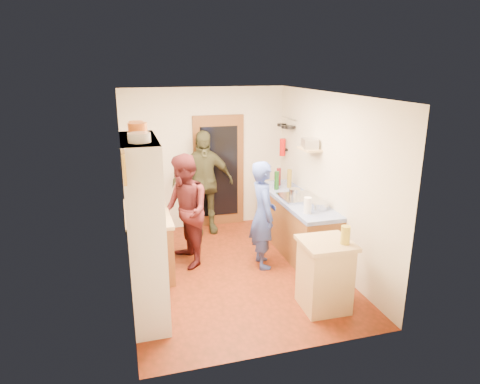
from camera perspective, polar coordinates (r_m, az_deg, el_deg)
name	(u,v)px	position (r m, az deg, el deg)	size (l,w,h in m)	color
floor	(233,271)	(6.56, -0.87, -10.48)	(3.00, 4.00, 0.02)	maroon
ceiling	(233,94)	(5.85, -0.99, 13.00)	(3.00, 4.00, 0.02)	silver
wall_back	(205,159)	(7.98, -4.67, 4.45)	(3.00, 0.02, 2.60)	beige
wall_front	(286,242)	(4.28, 6.09, -6.67)	(3.00, 0.02, 2.60)	beige
wall_left	(124,196)	(5.89, -15.27, -0.57)	(0.02, 4.00, 2.60)	beige
wall_right	(329,180)	(6.61, 11.82, 1.56)	(0.02, 4.00, 2.60)	beige
door_frame	(219,171)	(8.05, -2.83, 2.76)	(0.95, 0.06, 2.10)	brown
door_glass	(219,172)	(8.01, -2.77, 2.70)	(0.70, 0.02, 1.70)	black
hutch_body	(145,230)	(5.20, -12.60, -5.02)	(0.40, 1.20, 2.20)	silver
hutch_top_shelf	(138,140)	(4.91, -13.40, 6.77)	(0.40, 1.14, 0.04)	silver
plate_stack	(139,137)	(4.64, -13.29, 7.09)	(0.24, 0.24, 0.10)	white
orange_pot_a	(138,130)	(4.90, -13.49, 7.99)	(0.21, 0.21, 0.17)	orange
orange_pot_b	(136,128)	(5.21, -13.65, 8.35)	(0.17, 0.17, 0.15)	orange
left_counter_base	(149,242)	(6.62, -12.08, -6.48)	(0.60, 1.40, 0.85)	brown
left_counter_top	(147,213)	(6.45, -12.32, -2.80)	(0.64, 1.44, 0.05)	tan
toaster	(152,216)	(6.00, -11.61, -3.18)	(0.22, 0.15, 0.17)	white
kettle	(144,210)	(6.23, -12.72, -2.35)	(0.18, 0.18, 0.20)	white
orange_bowl	(152,207)	(6.51, -11.71, -1.92)	(0.21, 0.21, 0.10)	orange
chopping_board	(145,199)	(7.02, -12.52, -0.91)	(0.30, 0.22, 0.03)	tan
right_counter_base	(295,225)	(7.18, 7.37, -4.38)	(0.60, 2.20, 0.84)	brown
right_counter_top	(296,199)	(7.04, 7.51, -0.96)	(0.62, 2.22, 0.06)	#193BAC
hob	(298,197)	(6.96, 7.74, -0.73)	(0.55, 0.58, 0.04)	silver
pot_on_hob	(295,192)	(6.94, 7.30, -0.06)	(0.19, 0.19, 0.12)	silver
bottle_a	(277,180)	(7.39, 4.90, 1.54)	(0.08, 0.08, 0.32)	#143F14
bottle_b	(279,177)	(7.66, 5.18, 2.04)	(0.08, 0.08, 0.31)	#591419
bottle_c	(289,179)	(7.54, 6.60, 1.80)	(0.08, 0.08, 0.32)	olive
paper_towel	(308,205)	(6.27, 9.02, -1.79)	(0.11, 0.11, 0.24)	white
mixing_bowl	(319,205)	(6.52, 10.46, -1.76)	(0.28, 0.28, 0.11)	silver
island_base	(324,277)	(5.57, 11.20, -11.01)	(0.55, 0.55, 0.86)	tan
island_top	(327,243)	(5.37, 11.47, -6.71)	(0.62, 0.62, 0.05)	tan
cutting_board	(321,241)	(5.39, 10.76, -6.47)	(0.35, 0.28, 0.02)	white
oil_jar	(345,235)	(5.30, 13.88, -5.59)	(0.11, 0.11, 0.23)	#AD9E2D
pan_rail	(290,118)	(7.81, 6.63, 9.71)	(0.02, 0.02, 0.65)	silver
pan_hang_a	(290,127)	(7.64, 6.68, 8.57)	(0.18, 0.18, 0.05)	black
pan_hang_b	(286,127)	(7.83, 6.12, 8.64)	(0.16, 0.16, 0.05)	black
pan_hang_c	(282,125)	(8.01, 5.58, 8.91)	(0.17, 0.17, 0.05)	black
wall_shelf	(309,149)	(6.86, 9.25, 5.67)	(0.26, 0.42, 0.03)	tan
radio	(310,143)	(6.84, 9.28, 6.41)	(0.22, 0.30, 0.15)	silver
ext_bracket	(285,150)	(8.07, 6.08, 5.64)	(0.06, 0.10, 0.04)	black
fire_extinguisher	(283,147)	(8.04, 5.70, 5.97)	(0.11, 0.11, 0.32)	red
picture_frame	(124,168)	(4.20, -15.19, 3.17)	(0.03, 0.25, 0.30)	gold
person_hob	(265,215)	(6.40, 3.41, -3.10)	(0.60, 0.39, 1.64)	#33489F
person_left	(186,210)	(6.52, -7.24, -2.43)	(0.84, 0.66, 1.73)	#48171A
person_back	(204,182)	(7.72, -4.85, 1.27)	(1.10, 0.46, 1.88)	#3C3C24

